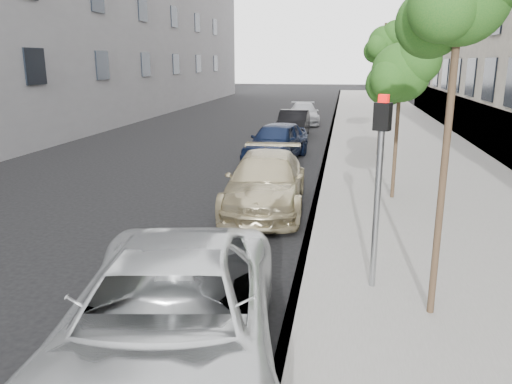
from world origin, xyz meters
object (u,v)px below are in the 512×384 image
(suv, at_px, (266,182))
(tree_far, at_px, (385,43))
(sedan_black, at_px, (293,124))
(sedan_blue, at_px, (277,141))
(sedan_rear, at_px, (304,114))
(minivan, at_px, (169,320))
(tree_mid, at_px, (402,72))
(signal_pole, at_px, (379,170))

(suv, bearing_deg, tree_far, 62.92)
(sedan_black, bearing_deg, sedan_blue, -90.31)
(sedan_black, height_order, sedan_rear, sedan_black)
(minivan, height_order, suv, minivan)
(tree_mid, distance_m, tree_far, 6.57)
(signal_pole, xyz_separation_m, sedan_black, (-3.08, 17.29, -1.41))
(sedan_blue, bearing_deg, signal_pole, -65.33)
(tree_far, distance_m, signal_pole, 12.48)
(tree_far, xyz_separation_m, suv, (-3.33, -7.63, -3.68))
(minivan, height_order, sedan_black, minivan)
(minivan, bearing_deg, sedan_blue, 82.55)
(tree_mid, relative_size, signal_pole, 1.35)
(tree_far, distance_m, minivan, 15.75)
(sedan_black, bearing_deg, sedan_rear, 89.15)
(signal_pole, xyz_separation_m, suv, (-2.50, 4.61, -1.38))
(tree_mid, xyz_separation_m, tree_far, (-0.00, 6.50, 0.95))
(signal_pole, bearing_deg, sedan_blue, 128.87)
(suv, distance_m, sedan_black, 12.70)
(signal_pole, distance_m, sedan_rear, 23.10)
(tree_far, distance_m, sedan_black, 7.39)
(minivan, bearing_deg, sedan_rear, 81.28)
(tree_far, height_order, sedan_rear, tree_far)
(suv, distance_m, sedan_blue, 6.51)
(tree_mid, bearing_deg, sedan_black, 108.67)
(tree_mid, height_order, suv, tree_mid)
(sedan_black, bearing_deg, signal_pole, -80.14)
(sedan_rear, bearing_deg, sedan_black, -97.25)
(tree_mid, height_order, minivan, tree_mid)
(tree_mid, relative_size, tree_far, 0.83)
(minivan, distance_m, sedan_blue, 13.83)
(suv, relative_size, sedan_rear, 1.12)
(tree_mid, height_order, sedan_black, tree_mid)
(tree_far, xyz_separation_m, signal_pole, (-0.83, -12.23, -2.30))
(signal_pole, xyz_separation_m, minivan, (-2.50, -2.73, -1.32))
(sedan_blue, relative_size, sedan_black, 1.07)
(tree_far, height_order, sedan_blue, tree_far)
(sedan_black, bearing_deg, tree_mid, -71.56)
(tree_mid, height_order, tree_far, tree_far)
(tree_mid, distance_m, signal_pole, 5.95)
(tree_mid, distance_m, sedan_blue, 7.16)
(signal_pole, height_order, sedan_rear, signal_pole)
(sedan_blue, bearing_deg, tree_far, 25.45)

